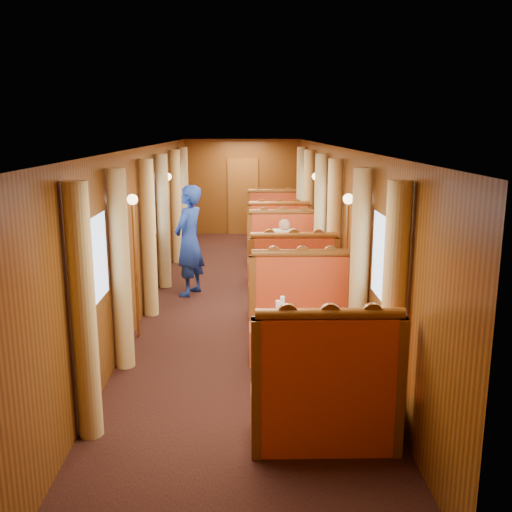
{
  "coord_description": "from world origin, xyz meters",
  "views": [
    {
      "loc": [
        0.05,
        -9.11,
        2.78
      ],
      "look_at": [
        0.2,
        -1.42,
        1.05
      ],
      "focal_mm": 40.0,
      "sensor_mm": 36.0,
      "label": 1
    }
  ],
  "objects_px": {
    "banquette_near_fwd": "(325,402)",
    "teapot_back": "(299,320)",
    "passenger": "(284,246)",
    "table_near": "(311,361)",
    "fruit_plate": "(339,329)",
    "tea_tray": "(306,328)",
    "teapot_left": "(297,323)",
    "rose_vase_far": "(277,213)",
    "rose_vase_mid": "(288,244)",
    "table_far": "(276,237)",
    "teapot_right": "(312,325)",
    "banquette_mid_fwd": "(292,291)",
    "banquette_near_aft": "(302,325)",
    "banquette_mid_aft": "(283,260)",
    "banquette_far_aft": "(274,227)",
    "banquette_far_fwd": "(279,244)",
    "steward": "(189,241)",
    "table_mid": "(287,277)"
  },
  "relations": [
    {
      "from": "table_near",
      "to": "passenger",
      "type": "height_order",
      "value": "passenger"
    },
    {
      "from": "rose_vase_far",
      "to": "rose_vase_mid",
      "type": "bearing_deg",
      "value": -90.19
    },
    {
      "from": "banquette_near_aft",
      "to": "banquette_mid_aft",
      "type": "distance_m",
      "value": 3.5
    },
    {
      "from": "banquette_far_fwd",
      "to": "rose_vase_far",
      "type": "xyz_separation_m",
      "value": [
        0.02,
        1.03,
        0.5
      ]
    },
    {
      "from": "banquette_near_aft",
      "to": "teapot_right",
      "type": "bearing_deg",
      "value": -90.67
    },
    {
      "from": "banquette_mid_aft",
      "to": "teapot_right",
      "type": "relative_size",
      "value": 9.03
    },
    {
      "from": "table_far",
      "to": "teapot_right",
      "type": "xyz_separation_m",
      "value": [
        -0.01,
        -7.1,
        0.44
      ]
    },
    {
      "from": "banquette_near_fwd",
      "to": "table_near",
      "type": "bearing_deg",
      "value": 90.0
    },
    {
      "from": "passenger",
      "to": "table_near",
      "type": "bearing_deg",
      "value": -90.0
    },
    {
      "from": "tea_tray",
      "to": "teapot_left",
      "type": "relative_size",
      "value": 1.95
    },
    {
      "from": "passenger",
      "to": "tea_tray",
      "type": "bearing_deg",
      "value": -90.91
    },
    {
      "from": "table_near",
      "to": "steward",
      "type": "distance_m",
      "value": 4.16
    },
    {
      "from": "banquette_far_fwd",
      "to": "steward",
      "type": "xyz_separation_m",
      "value": [
        -1.64,
        -2.2,
        0.51
      ]
    },
    {
      "from": "banquette_mid_aft",
      "to": "rose_vase_mid",
      "type": "relative_size",
      "value": 3.72
    },
    {
      "from": "tea_tray",
      "to": "teapot_left",
      "type": "distance_m",
      "value": 0.12
    },
    {
      "from": "banquette_far_aft",
      "to": "tea_tray",
      "type": "relative_size",
      "value": 3.94
    },
    {
      "from": "banquette_near_fwd",
      "to": "passenger",
      "type": "distance_m",
      "value": 5.31
    },
    {
      "from": "banquette_near_fwd",
      "to": "banquette_mid_aft",
      "type": "distance_m",
      "value": 5.53
    },
    {
      "from": "table_near",
      "to": "teapot_back",
      "type": "distance_m",
      "value": 0.46
    },
    {
      "from": "banquette_near_fwd",
      "to": "banquette_far_aft",
      "type": "relative_size",
      "value": 1.0
    },
    {
      "from": "tea_tray",
      "to": "teapot_left",
      "type": "height_order",
      "value": "teapot_left"
    },
    {
      "from": "table_near",
      "to": "tea_tray",
      "type": "bearing_deg",
      "value": -153.77
    },
    {
      "from": "banquette_mid_aft",
      "to": "passenger",
      "type": "bearing_deg",
      "value": -90.0
    },
    {
      "from": "banquette_mid_fwd",
      "to": "tea_tray",
      "type": "xyz_separation_m",
      "value": [
        -0.07,
        -2.52,
        0.33
      ]
    },
    {
      "from": "banquette_near_fwd",
      "to": "banquette_far_aft",
      "type": "height_order",
      "value": "same"
    },
    {
      "from": "fruit_plate",
      "to": "rose_vase_mid",
      "type": "relative_size",
      "value": 0.65
    },
    {
      "from": "table_near",
      "to": "banquette_mid_aft",
      "type": "xyz_separation_m",
      "value": [
        0.0,
        4.51,
        0.05
      ]
    },
    {
      "from": "rose_vase_far",
      "to": "fruit_plate",
      "type": "bearing_deg",
      "value": -88.06
    },
    {
      "from": "banquette_mid_fwd",
      "to": "tea_tray",
      "type": "relative_size",
      "value": 3.94
    },
    {
      "from": "banquette_mid_aft",
      "to": "steward",
      "type": "relative_size",
      "value": 0.72
    },
    {
      "from": "banquette_mid_aft",
      "to": "fruit_plate",
      "type": "height_order",
      "value": "banquette_mid_aft"
    },
    {
      "from": "banquette_near_fwd",
      "to": "table_mid",
      "type": "xyz_separation_m",
      "value": [
        0.0,
        4.51,
        -0.05
      ]
    },
    {
      "from": "banquette_near_aft",
      "to": "table_mid",
      "type": "xyz_separation_m",
      "value": [
        0.0,
        2.49,
        -0.05
      ]
    },
    {
      "from": "table_near",
      "to": "banquette_far_fwd",
      "type": "height_order",
      "value": "banquette_far_fwd"
    },
    {
      "from": "banquette_near_fwd",
      "to": "teapot_back",
      "type": "xyz_separation_m",
      "value": [
        -0.13,
        1.09,
        0.38
      ]
    },
    {
      "from": "table_far",
      "to": "rose_vase_far",
      "type": "bearing_deg",
      "value": 44.03
    },
    {
      "from": "table_mid",
      "to": "teapot_right",
      "type": "distance_m",
      "value": 3.62
    },
    {
      "from": "banquette_near_fwd",
      "to": "teapot_back",
      "type": "distance_m",
      "value": 1.17
    },
    {
      "from": "table_far",
      "to": "banquette_far_aft",
      "type": "bearing_deg",
      "value": 90.0
    },
    {
      "from": "rose_vase_far",
      "to": "passenger",
      "type": "relative_size",
      "value": 0.47
    },
    {
      "from": "banquette_mid_aft",
      "to": "tea_tray",
      "type": "height_order",
      "value": "banquette_mid_aft"
    },
    {
      "from": "banquette_mid_fwd",
      "to": "banquette_near_fwd",
      "type": "bearing_deg",
      "value": -90.0
    },
    {
      "from": "banquette_near_aft",
      "to": "table_far",
      "type": "relative_size",
      "value": 1.28
    },
    {
      "from": "banquette_far_aft",
      "to": "rose_vase_far",
      "type": "height_order",
      "value": "banquette_far_aft"
    },
    {
      "from": "table_near",
      "to": "passenger",
      "type": "xyz_separation_m",
      "value": [
        -0.0,
        4.28,
        0.37
      ]
    },
    {
      "from": "banquette_near_aft",
      "to": "passenger",
      "type": "relative_size",
      "value": 1.76
    },
    {
      "from": "table_near",
      "to": "fruit_plate",
      "type": "height_order",
      "value": "fruit_plate"
    },
    {
      "from": "banquette_near_aft",
      "to": "banquette_mid_aft",
      "type": "xyz_separation_m",
      "value": [
        0.0,
        3.5,
        0.0
      ]
    },
    {
      "from": "table_mid",
      "to": "rose_vase_mid",
      "type": "bearing_deg",
      "value": 78.03
    },
    {
      "from": "banquette_near_aft",
      "to": "banquette_far_fwd",
      "type": "relative_size",
      "value": 1.0
    }
  ]
}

